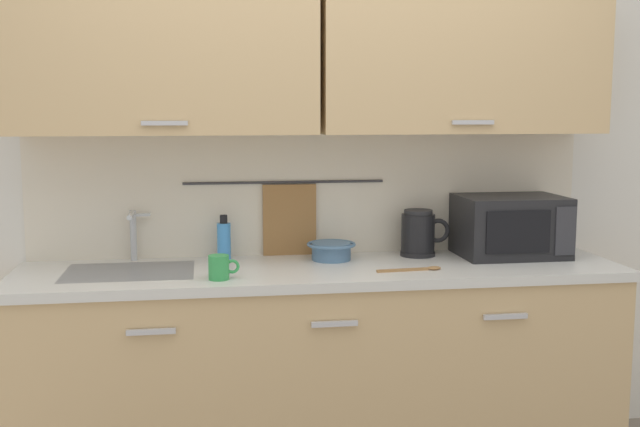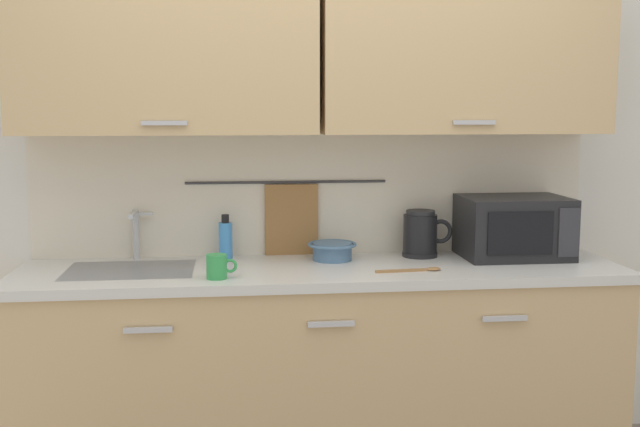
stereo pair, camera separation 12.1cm
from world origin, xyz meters
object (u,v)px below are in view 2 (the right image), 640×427
at_px(microwave, 514,227).
at_px(electric_kettle, 421,234).
at_px(mixing_bowl, 332,250).
at_px(wooden_spoon, 416,270).
at_px(mug_near_sink, 217,267).
at_px(dish_soap_bottle, 226,239).

bearing_deg(microwave, electric_kettle, 171.37).
xyz_separation_m(microwave, mixing_bowl, (-0.81, 0.02, -0.09)).
height_order(electric_kettle, wooden_spoon, electric_kettle).
bearing_deg(microwave, mug_near_sink, -167.34).
height_order(microwave, dish_soap_bottle, microwave).
distance_m(electric_kettle, wooden_spoon, 0.34).
bearing_deg(electric_kettle, wooden_spoon, -107.06).
xyz_separation_m(microwave, mug_near_sink, (-1.30, -0.29, -0.09)).
relative_size(dish_soap_bottle, wooden_spoon, 0.71).
bearing_deg(electric_kettle, microwave, -8.63).
bearing_deg(electric_kettle, mixing_bowl, -174.64).
relative_size(mug_near_sink, wooden_spoon, 0.43).
bearing_deg(wooden_spoon, mixing_bowl, 138.66).
relative_size(dish_soap_bottle, mug_near_sink, 1.63).
bearing_deg(mixing_bowl, microwave, -1.66).
xyz_separation_m(mug_near_sink, mixing_bowl, (0.49, 0.32, -0.00)).
distance_m(electric_kettle, dish_soap_bottle, 0.87).
distance_m(microwave, electric_kettle, 0.41).
relative_size(electric_kettle, mixing_bowl, 1.06).
bearing_deg(dish_soap_bottle, mug_near_sink, -94.06).
xyz_separation_m(dish_soap_bottle, wooden_spoon, (0.77, -0.36, -0.08)).
distance_m(microwave, mixing_bowl, 0.82).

